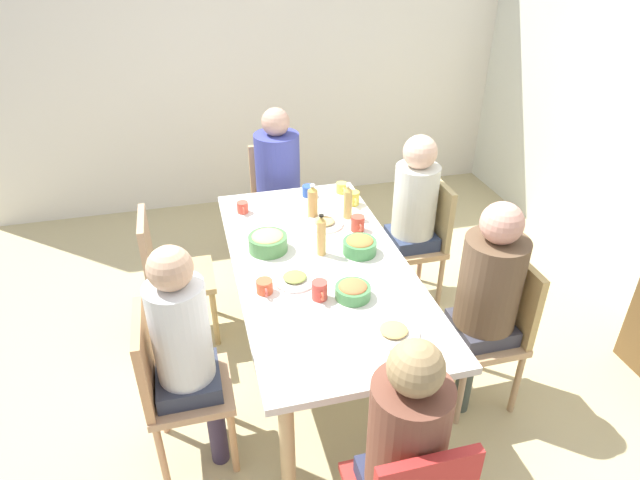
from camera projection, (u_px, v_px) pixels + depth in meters
name	position (u px, v px, depth m)	size (l,w,h in m)	color
ground_plane	(320.00, 360.00, 3.48)	(5.72, 5.72, 0.00)	tan
wall_left	(251.00, 61.00, 4.83)	(0.12, 4.86, 2.60)	silver
dining_table	(320.00, 274.00, 3.14)	(1.96, 0.96, 0.74)	silver
person_0	(405.00, 445.00, 2.05)	(0.30, 0.30, 1.24)	#252943
chair_1	(168.00, 270.00, 3.44)	(0.40, 0.40, 0.90)	tan
chair_2	(172.00, 382.00, 2.63)	(0.40, 0.40, 0.90)	tan
person_2	(185.00, 343.00, 2.53)	(0.30, 0.30, 1.25)	navy
chair_3	(495.00, 324.00, 3.00)	(0.40, 0.40, 0.90)	tan
person_3	(487.00, 290.00, 2.85)	(0.32, 0.32, 1.26)	#3E4840
chair_4	(422.00, 235.00, 3.81)	(0.40, 0.40, 0.90)	tan
person_4	(413.00, 207.00, 3.67)	(0.30, 0.30, 1.24)	#2E3A45
chair_5	(277.00, 195.00, 4.34)	(0.40, 0.40, 0.90)	tan
person_5	(278.00, 172.00, 4.15)	(0.34, 0.34, 1.24)	#2D2F51
plate_0	(324.00, 223.00, 3.46)	(0.24, 0.24, 0.04)	white
plate_1	(394.00, 332.00, 2.57)	(0.24, 0.24, 0.04)	white
plate_2	(295.00, 279.00, 2.94)	(0.23, 0.23, 0.04)	white
bowl_0	(268.00, 242.00, 3.19)	(0.23, 0.23, 0.11)	#4A8346
bowl_1	(360.00, 245.00, 3.16)	(0.19, 0.19, 0.10)	#428849
bowl_2	(353.00, 290.00, 2.81)	(0.18, 0.18, 0.08)	#458449
cup_0	(320.00, 291.00, 2.79)	(0.12, 0.08, 0.10)	#CC443A
cup_1	(342.00, 188.00, 3.85)	(0.11, 0.08, 0.07)	#DBC352
cup_2	(358.00, 224.00, 3.39)	(0.12, 0.08, 0.10)	#CF4333
cup_3	(308.00, 191.00, 3.80)	(0.12, 0.08, 0.08)	#2E50A5
cup_4	(353.00, 198.00, 3.69)	(0.12, 0.09, 0.09)	#DBCA48
cup_5	(243.00, 207.00, 3.59)	(0.11, 0.07, 0.07)	#D14A3A
cup_6	(265.00, 287.00, 2.84)	(0.12, 0.09, 0.07)	#D25534
bottle_0	(313.00, 202.00, 3.50)	(0.06, 0.06, 0.23)	tan
bottle_1	(321.00, 236.00, 3.12)	(0.05, 0.05, 0.26)	tan
bottle_2	(348.00, 202.00, 3.50)	(0.06, 0.06, 0.23)	tan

